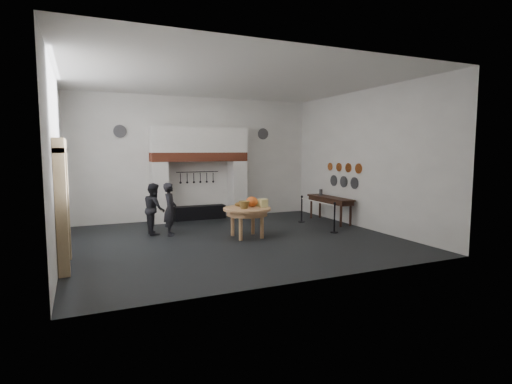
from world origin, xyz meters
name	(u,v)px	position (x,y,z in m)	size (l,w,h in m)	color
floor	(235,239)	(0.00, 0.00, 0.00)	(9.00, 8.00, 0.02)	black
ceiling	(234,79)	(0.00, 0.00, 4.50)	(9.00, 8.00, 0.02)	silver
wall_back	(197,158)	(0.00, 4.00, 2.25)	(9.00, 0.02, 4.50)	white
wall_front	(310,166)	(0.00, -4.00, 2.25)	(9.00, 0.02, 4.50)	white
wall_left	(57,163)	(-4.50, 0.00, 2.25)	(0.02, 8.00, 4.50)	white
wall_right	(364,160)	(4.50, 0.00, 2.25)	(0.02, 8.00, 4.50)	white
chimney_pier_left	(159,192)	(-1.48, 3.65, 1.07)	(0.55, 0.70, 2.15)	silver
chimney_pier_right	(237,189)	(1.48, 3.65, 1.07)	(0.55, 0.70, 2.15)	silver
hearth_brick_band	(199,157)	(0.00, 3.65, 2.31)	(3.50, 0.72, 0.32)	#9E442B
chimney_hood	(199,140)	(0.00, 3.65, 2.92)	(3.50, 0.70, 0.90)	silver
iron_range	(200,212)	(0.00, 3.72, 0.25)	(1.90, 0.45, 0.50)	black
utensil_rail	(198,172)	(0.00, 3.92, 1.75)	(0.02, 0.02, 1.60)	black
door_recess	(58,211)	(-4.47, -1.00, 1.25)	(0.04, 1.10, 2.50)	black
door_jamb_near	(62,213)	(-4.38, -1.70, 1.30)	(0.22, 0.30, 2.60)	tan
door_jamb_far	(64,204)	(-4.38, -0.30, 1.30)	(0.22, 0.30, 2.60)	tan
door_lintel	(60,146)	(-4.38, -1.00, 2.65)	(0.22, 1.70, 0.30)	tan
wall_plaque	(62,188)	(-4.45, 0.80, 1.60)	(0.05, 0.34, 0.44)	gold
work_table	(247,209)	(0.43, 0.16, 0.84)	(1.40, 1.40, 0.07)	tan
pumpkin	(252,202)	(0.63, 0.26, 1.03)	(0.36, 0.36, 0.31)	orange
cheese_block_big	(263,203)	(0.93, 0.11, 0.99)	(0.22, 0.22, 0.24)	#FFF798
cheese_block_small	(258,202)	(0.91, 0.41, 0.97)	(0.18, 0.18, 0.20)	#EDE68E
wicker_basket	(244,205)	(0.28, 0.01, 0.98)	(0.32, 0.32, 0.22)	olive
bread_loaf	(239,204)	(0.33, 0.51, 0.94)	(0.31, 0.18, 0.13)	olive
visitor_near	(170,209)	(-1.59, 1.32, 0.80)	(0.58, 0.38, 1.59)	black
visitor_far	(154,209)	(-1.99, 1.72, 0.78)	(0.76, 0.59, 1.56)	black
side_table	(330,198)	(4.10, 1.29, 0.87)	(0.55, 2.20, 0.06)	#331C12
pewter_jug	(321,192)	(4.10, 1.89, 1.01)	(0.12, 0.12, 0.22)	#4C4D52
copper_pan_a	(359,168)	(4.46, 0.20, 1.95)	(0.34, 0.34, 0.03)	#C6662D
copper_pan_b	(348,168)	(4.46, 0.75, 1.95)	(0.32, 0.32, 0.03)	#C6662D
copper_pan_c	(339,167)	(4.46, 1.30, 1.95)	(0.30, 0.30, 0.03)	#C6662D
copper_pan_d	(330,167)	(4.46, 1.85, 1.95)	(0.28, 0.28, 0.03)	#C6662D
pewter_plate_left	(354,183)	(4.46, 0.40, 1.45)	(0.40, 0.40, 0.03)	#4C4C51
pewter_plate_mid	(344,182)	(4.46, 1.00, 1.45)	(0.40, 0.40, 0.03)	#4C4C51
pewter_plate_right	(334,181)	(4.46, 1.60, 1.45)	(0.40, 0.40, 0.03)	#4C4C51
pewter_plate_back_left	(120,131)	(-2.70, 3.96, 3.20)	(0.44, 0.44, 0.03)	#4C4C51
pewter_plate_back_right	(263,134)	(2.70, 3.96, 3.20)	(0.44, 0.44, 0.03)	#4C4C51
barrier_post_near	(334,218)	(3.15, -0.36, 0.45)	(0.05, 0.05, 0.90)	black
barrier_post_far	(302,210)	(3.15, 1.64, 0.45)	(0.05, 0.05, 0.90)	black
barrier_rope	(317,202)	(3.15, 0.64, 0.85)	(0.04, 0.04, 2.00)	silver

